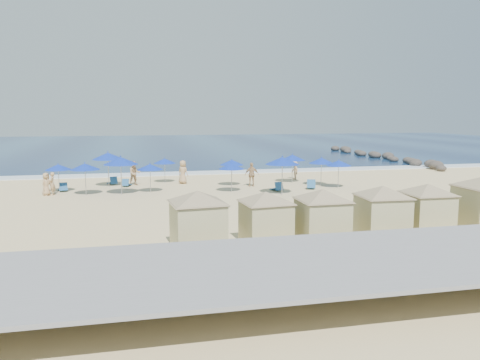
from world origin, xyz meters
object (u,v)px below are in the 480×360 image
Objects in this scene: umbrella_6 at (231,166)px; cabana_0 at (198,213)px; beachgoer_4 at (183,172)px; umbrella_2 at (108,156)px; cabana_2 at (322,210)px; cabana_3 at (382,206)px; rock_jetty at (380,156)px; beachgoer_5 at (46,184)px; umbrella_8 at (282,161)px; cabana_4 at (427,203)px; umbrella_7 at (232,162)px; beachgoer_1 at (135,173)px; trash_bin at (273,216)px; umbrella_5 at (150,167)px; umbrella_1 at (85,167)px; umbrella_4 at (165,161)px; umbrella_11 at (339,163)px; cabana_1 at (266,212)px; beachgoer_0 at (52,184)px; beachgoer_2 at (252,174)px; umbrella_0 at (58,167)px; umbrella_9 at (292,158)px; beachgoer_3 at (295,170)px; umbrella_10 at (321,161)px.

cabana_0 is at bearing -106.90° from umbrella_6.
umbrella_2 is at bearing 49.20° from beachgoer_4.
cabana_2 is 2.90m from cabana_3.
beachgoer_5 is (-35.64, -19.11, 0.42)m from rock_jetty.
umbrella_8 reaches higher than beachgoer_4.
umbrella_7 is at bearing 109.81° from cabana_4.
cabana_3 is 2.26× the size of beachgoer_4.
umbrella_2 is 2.43m from beachgoer_1.
beachgoer_5 is at bearing -142.44° from umbrella_2.
trash_bin is 0.17× the size of cabana_4.
cabana_2 is 1.53× the size of umbrella_2.
umbrella_5 reaches higher than beachgoer_4.
umbrella_1 reaches higher than umbrella_4.
umbrella_11 is at bearing 82.66° from cabana_4.
cabana_0 is 2.91m from cabana_1.
beachgoer_2 is at bearing 98.14° from beachgoer_0.
umbrella_2 is (-31.68, -16.07, 2.01)m from rock_jetty.
beachgoer_0 is 9.90m from beachgoer_4.
beachgoer_4 is (9.01, 2.36, -0.88)m from umbrella_0.
cabana_4 is 24.42m from umbrella_0.
umbrella_2 is 9.42m from umbrella_7.
cabana_2 is (2.42, -0.30, 0.04)m from cabana_1.
umbrella_9 reaches higher than beachgoer_4.
cabana_2 is at bearing 45.71° from beachgoer_0.
cabana_2 is at bearing -174.53° from cabana_4.
cabana_3 is 14.40m from umbrella_6.
umbrella_2 reaches higher than umbrella_5.
cabana_0 reaches higher than umbrella_4.
cabana_0 is at bearing -76.30° from umbrella_2.
cabana_3 is 2.68× the size of beachgoer_0.
umbrella_7 is 6.54m from beachgoer_3.
beachgoer_3 is at bearing 8.44° from umbrella_0.
umbrella_0 reaches higher than beachgoer_5.
umbrella_9 is (9.93, 17.32, 0.49)m from cabana_0.
rock_jetty is 29.87m from umbrella_8.
umbrella_2 is 1.20× the size of umbrella_10.
umbrella_6 is 3.69m from umbrella_8.
beachgoer_1 is at bearing 50.63° from umbrella_1.
umbrella_2 is 1.27× the size of umbrella_6.
beachgoer_1 is (-10.74, 18.68, -0.57)m from cabana_3.
trash_bin is 0.35× the size of umbrella_0.
beachgoer_1 is (-1.09, 3.78, -0.88)m from umbrella_5.
cabana_0 reaches higher than trash_bin.
umbrella_9 is (-0.75, 16.92, 0.56)m from cabana_4.
umbrella_1 reaches higher than beachgoer_3.
umbrella_6 reaches higher than beachgoer_3.
umbrella_8 is 1.48× the size of beachgoer_2.
cabana_2 is 12.42m from umbrella_8.
umbrella_8 is at bearing 93.78° from cabana_3.
umbrella_6 is at bearing -138.28° from rock_jetty.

